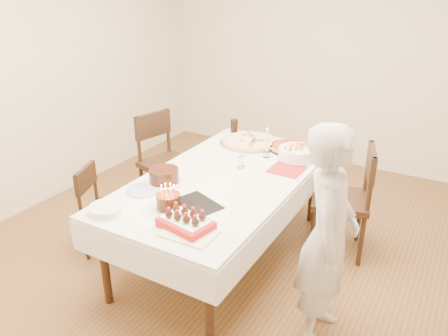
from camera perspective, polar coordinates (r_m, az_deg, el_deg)
The scene contains 22 objects.
floor at distance 3.87m, azimuth 1.32°, elevation -11.16°, with size 5.00×5.00×0.00m, color brown.
wall_back at distance 5.57m, azimuth 14.35°, elevation 14.11°, with size 4.50×0.04×2.70m, color beige.
wall_left at distance 4.76m, azimuth -23.49°, elevation 11.39°, with size 0.04×5.00×2.70m, color beige.
dining_table at distance 3.66m, azimuth 0.00°, elevation -6.43°, with size 1.14×2.14×0.75m, color silver.
chair_right_savory at distance 3.81m, azimuth 14.89°, elevation -4.05°, with size 0.50×0.50×0.98m, color black, non-canonical shape.
chair_left_savory at distance 4.38m, azimuth -7.24°, elevation 0.51°, with size 0.51×0.51×1.00m, color black, non-canonical shape.
chair_left_dessert at distance 3.84m, azimuth -14.86°, elevation -5.41°, with size 0.40×0.40×0.79m, color black, non-canonical shape.
person at distance 2.79m, azimuth 13.40°, elevation -8.86°, with size 0.54×0.35×1.48m, color beige.
pizza_white at distance 4.17m, azimuth 3.42°, elevation 3.48°, with size 0.58×0.58×0.04m, color beige.
pizza_pepperoni at distance 4.07m, azimuth 8.63°, elevation 2.73°, with size 0.41×0.41×0.04m, color red.
red_placemat at distance 3.63m, azimuth 8.17°, elevation -0.25°, with size 0.27×0.27×0.01m, color #B21E1E.
pasta_bowl at distance 3.83m, azimuth 9.47°, elevation 1.89°, with size 0.31×0.31×0.10m, color white.
taper_candle at distance 3.82m, azimuth 5.61°, elevation 3.37°, with size 0.06×0.06×0.28m, color white.
shaker_pair at distance 3.61m, azimuth 2.11°, elevation 0.68°, with size 0.08×0.08×0.10m, color white, non-canonical shape.
cola_glass at distance 4.46m, azimuth 1.34°, elevation 5.53°, with size 0.07×0.07×0.14m, color black.
layer_cake at distance 3.38m, azimuth -7.83°, elevation -1.04°, with size 0.29×0.29×0.12m, color black.
cake_board at distance 3.04m, azimuth -4.29°, elevation -5.05°, with size 0.34×0.34×0.01m, color black.
birthday_cake at distance 3.00m, azimuth -7.32°, elevation -3.70°, with size 0.17×0.17×0.16m, color #381B0F.
strawberry_box at distance 2.78m, azimuth -5.02°, elevation -7.07°, with size 0.33×0.22×0.08m, color #AF1416, non-canonical shape.
box_lid at distance 2.74m, azimuth -4.65°, elevation -8.64°, with size 0.34×0.22×0.03m, color beige.
plate_stack at distance 3.06m, azimuth -15.13°, elevation -5.18°, with size 0.23×0.23×0.05m, color white.
china_plate at distance 3.31m, azimuth -10.40°, elevation -2.82°, with size 0.27×0.27×0.01m, color white.
Camera 1 is at (1.51, -2.79, 2.21)m, focal length 35.00 mm.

